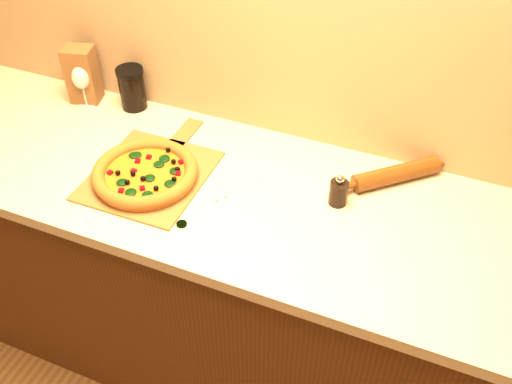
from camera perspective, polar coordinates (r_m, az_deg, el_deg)
name	(u,v)px	position (r m, az deg, el deg)	size (l,w,h in m)	color
cabinet	(244,290)	(2.05, -1.21, -9.76)	(2.80, 0.65, 0.86)	#4E2B10
countertop	(242,196)	(1.73, -1.42, -0.40)	(2.84, 0.68, 0.04)	beige
pizza_peel	(152,172)	(1.80, -10.36, 1.94)	(0.35, 0.52, 0.01)	brown
pizza	(145,173)	(1.76, -11.03, 1.87)	(0.32, 0.32, 0.05)	#B56B2D
bottle_cap	(182,224)	(1.62, -7.45, -3.20)	(0.03, 0.03, 0.01)	black
pepper_grinder	(339,192)	(1.66, 8.25, 0.01)	(0.05, 0.05, 0.10)	black
rolling_pin	(396,174)	(1.78, 13.81, 1.75)	(0.32, 0.29, 0.06)	#512C0D
wine_glass	(81,79)	(2.12, -17.11, 10.77)	(0.06, 0.06, 0.16)	silver
paper_bag	(82,75)	(2.16, -16.97, 11.17)	(0.10, 0.08, 0.21)	brown
dark_jar	(132,88)	(2.08, -12.29, 10.12)	(0.10, 0.10, 0.15)	black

